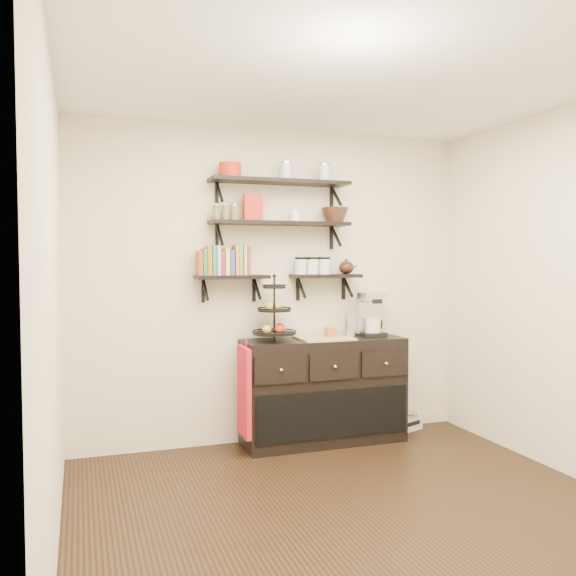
{
  "coord_description": "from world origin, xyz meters",
  "views": [
    {
      "loc": [
        -1.62,
        -3.29,
        1.59
      ],
      "look_at": [
        -0.09,
        1.15,
        1.36
      ],
      "focal_mm": 38.0,
      "sensor_mm": 36.0,
      "label": 1
    }
  ],
  "objects_px": {
    "fruit_stand": "(275,319)",
    "radio": "(407,421)",
    "sideboard": "(323,390)",
    "coffee_maker": "(371,315)"
  },
  "relations": [
    {
      "from": "fruit_stand",
      "to": "radio",
      "type": "xyz_separation_m",
      "value": [
        1.32,
        0.09,
        -1.0
      ]
    },
    {
      "from": "coffee_maker",
      "to": "radio",
      "type": "distance_m",
      "value": 1.09
    },
    {
      "from": "fruit_stand",
      "to": "radio",
      "type": "bearing_deg",
      "value": 3.89
    },
    {
      "from": "sideboard",
      "to": "fruit_stand",
      "type": "bearing_deg",
      "value": 179.48
    },
    {
      "from": "fruit_stand",
      "to": "coffee_maker",
      "type": "distance_m",
      "value": 0.9
    },
    {
      "from": "sideboard",
      "to": "coffee_maker",
      "type": "distance_m",
      "value": 0.78
    },
    {
      "from": "coffee_maker",
      "to": "sideboard",
      "type": "bearing_deg",
      "value": -174.84
    },
    {
      "from": "sideboard",
      "to": "coffee_maker",
      "type": "xyz_separation_m",
      "value": [
        0.46,
        0.03,
        0.63
      ]
    },
    {
      "from": "fruit_stand",
      "to": "coffee_maker",
      "type": "height_order",
      "value": "fruit_stand"
    },
    {
      "from": "fruit_stand",
      "to": "radio",
      "type": "distance_m",
      "value": 1.66
    }
  ]
}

